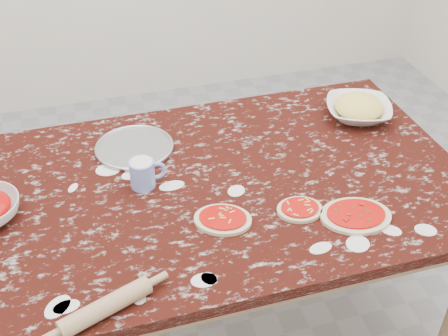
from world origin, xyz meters
TOP-DOWN VIEW (x-y plane):
  - ground at (0.00, 0.00)m, footprint 4.00×4.00m
  - worktable at (0.00, 0.00)m, footprint 1.60×1.00m
  - pizza_tray at (-0.25, 0.26)m, footprint 0.28×0.28m
  - cheese_bowl at (0.61, 0.23)m, footprint 0.31×0.31m
  - flour_mug at (-0.26, 0.05)m, footprint 0.12×0.08m
  - pizza_left at (-0.06, -0.19)m, footprint 0.22×0.20m
  - pizza_mid at (0.18, -0.22)m, footprint 0.15×0.13m
  - pizza_right at (0.33, -0.29)m, footprint 0.24×0.20m
  - rolling_pin at (-0.44, -0.44)m, footprint 0.25×0.13m

SIDE VIEW (x-z plane):
  - ground at x=0.00m, z-range 0.00..0.00m
  - worktable at x=0.00m, z-range 0.29..1.04m
  - pizza_tray at x=-0.25m, z-range 0.75..0.76m
  - pizza_left at x=-0.06m, z-range 0.75..0.77m
  - pizza_mid at x=0.18m, z-range 0.75..0.77m
  - pizza_right at x=0.33m, z-range 0.75..0.77m
  - rolling_pin at x=-0.44m, z-range 0.75..0.80m
  - cheese_bowl at x=0.61m, z-range 0.75..0.81m
  - flour_mug at x=-0.26m, z-range 0.75..0.85m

